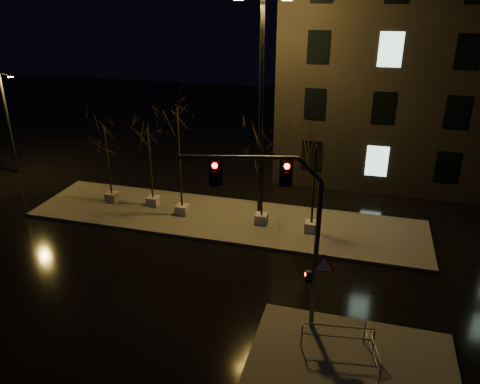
% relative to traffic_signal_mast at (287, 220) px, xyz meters
% --- Properties ---
extents(ground, '(90.00, 90.00, 0.00)m').
position_rel_traffic_signal_mast_xyz_m(ground, '(-4.83, 2.08, -4.59)').
color(ground, black).
rests_on(ground, ground).
extents(median, '(22.00, 5.00, 0.15)m').
position_rel_traffic_signal_mast_xyz_m(median, '(-4.83, 8.08, -4.52)').
color(median, '#4E4B45').
rests_on(median, ground).
extents(sidewalk_corner, '(7.00, 5.00, 0.15)m').
position_rel_traffic_signal_mast_xyz_m(sidewalk_corner, '(2.67, -1.42, -4.52)').
color(sidewalk_corner, '#4E4B45').
rests_on(sidewalk_corner, ground).
extents(tree_0, '(1.80, 1.80, 4.78)m').
position_rel_traffic_signal_mast_xyz_m(tree_0, '(-11.96, 8.39, -0.81)').
color(tree_0, '#A7A49B').
rests_on(tree_0, median).
extents(tree_1, '(1.80, 1.80, 4.82)m').
position_rel_traffic_signal_mast_xyz_m(tree_1, '(-9.32, 8.50, -0.78)').
color(tree_1, '#A7A49B').
rests_on(tree_1, median).
extents(tree_2, '(1.80, 1.80, 6.24)m').
position_rel_traffic_signal_mast_xyz_m(tree_2, '(-7.23, 7.88, 0.29)').
color(tree_2, '#A7A49B').
rests_on(tree_2, median).
extents(tree_3, '(1.80, 1.80, 5.14)m').
position_rel_traffic_signal_mast_xyz_m(tree_3, '(-2.66, 7.95, -0.54)').
color(tree_3, '#A7A49B').
rests_on(tree_3, median).
extents(tree_4, '(1.80, 1.80, 4.84)m').
position_rel_traffic_signal_mast_xyz_m(tree_4, '(0.07, 7.74, -0.77)').
color(tree_4, '#A7A49B').
rests_on(tree_4, median).
extents(traffic_signal_mast, '(5.41, 1.36, 6.76)m').
position_rel_traffic_signal_mast_xyz_m(traffic_signal_mast, '(0.00, 0.00, 0.00)').
color(traffic_signal_mast, '#53565A').
rests_on(traffic_signal_mast, sidewalk_corner).
extents(streetlight_main, '(2.88, 0.84, 11.55)m').
position_rel_traffic_signal_mast_xyz_m(streetlight_main, '(-3.04, 9.06, 2.22)').
color(streetlight_main, black).
rests_on(streetlight_main, median).
extents(streetlight_far, '(1.36, 0.44, 6.95)m').
position_rel_traffic_signal_mast_xyz_m(streetlight_far, '(-20.98, 11.32, -0.77)').
color(streetlight_far, black).
rests_on(streetlight_far, ground).
extents(guard_rail_a, '(2.49, 0.39, 1.08)m').
position_rel_traffic_signal_mast_xyz_m(guard_rail_a, '(2.11, -0.89, -3.73)').
color(guard_rail_a, '#53565A').
rests_on(guard_rail_a, sidewalk_corner).
extents(guard_rail_b, '(0.57, 2.04, 1.00)m').
position_rel_traffic_signal_mast_xyz_m(guard_rail_b, '(3.28, -1.21, -3.80)').
color(guard_rail_b, '#53565A').
rests_on(guard_rail_b, sidewalk_corner).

